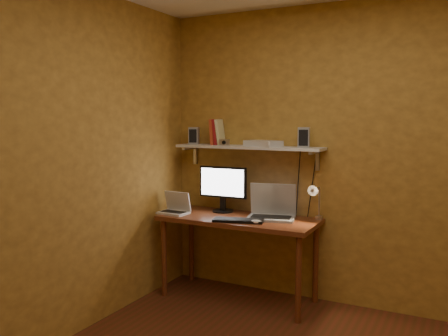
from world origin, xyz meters
The scene contains 14 objects.
room centered at (0.00, 0.00, 1.30)m, with size 3.44×3.24×2.64m.
desk centered at (-0.90, 1.28, 0.66)m, with size 1.40×0.60×0.75m.
wall_shelf centered at (-0.90, 1.47, 1.36)m, with size 1.40×0.25×0.21m.
monitor centered at (-1.14, 1.43, 0.99)m, with size 0.47×0.21×0.43m.
laptop centered at (-0.63, 1.38, 0.83)m, with size 0.46×0.37×0.30m.
netbook centered at (-1.50, 1.17, 0.81)m, with size 0.28×0.20×0.20m.
keyboard centered at (-0.83, 1.11, 0.76)m, with size 0.43×0.14×0.02m, color black.
mouse centered at (-0.66, 1.11, 0.77)m, with size 0.09×0.06×0.03m, color silver.
desk_lamp centered at (-0.24, 1.41, 0.96)m, with size 0.09×0.23×0.38m.
speaker_left centered at (-1.48, 1.48, 1.46)m, with size 0.09×0.09×0.16m, color #96999E.
speaker_right centered at (-0.37, 1.46, 1.46)m, with size 0.10×0.10×0.17m, color #96999E.
books centered at (-1.24, 1.50, 1.50)m, with size 0.14×0.17×0.24m.
shelf_camera centered at (-1.12, 1.42, 1.40)m, with size 0.10×0.05×0.06m.
router centered at (-0.76, 1.48, 1.40)m, with size 0.31×0.20×0.05m, color silver.
Camera 1 is at (0.87, -2.46, 1.64)m, focal length 38.00 mm.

